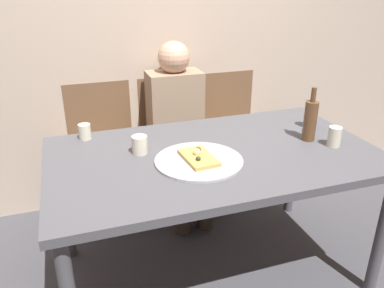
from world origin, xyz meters
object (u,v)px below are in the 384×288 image
at_px(pizza_tray, 199,161).
at_px(chair_right, 230,126).
at_px(soda_can, 310,117).
at_px(pizza_slice_last, 198,157).
at_px(chair_left, 103,142).
at_px(chair_middle, 173,133).
at_px(tumbler_far, 140,145).
at_px(tumbler_near, 85,132).
at_px(wine_glass, 334,137).
at_px(dining_table, 214,165).
at_px(guest_in_sweater, 179,123).
at_px(wine_bottle, 310,120).

distance_m(pizza_tray, chair_right, 1.14).
bearing_deg(soda_can, pizza_slice_last, -163.96).
bearing_deg(chair_left, chair_right, -180.00).
relative_size(pizza_tray, pizza_slice_last, 1.81).
bearing_deg(chair_middle, tumbler_far, 63.34).
bearing_deg(tumbler_near, pizza_tray, -43.39).
bearing_deg(wine_glass, soda_can, 81.73).
xyz_separation_m(tumbler_near, wine_glass, (1.20, -0.50, 0.01)).
relative_size(dining_table, pizza_slice_last, 7.05).
distance_m(pizza_slice_last, tumbler_near, 0.66).
relative_size(tumbler_far, guest_in_sweater, 0.08).
bearing_deg(soda_can, tumbler_far, -177.82).
relative_size(tumbler_near, soda_can, 0.68).
bearing_deg(chair_middle, dining_table, 87.95).
relative_size(wine_bottle, chair_middle, 0.32).
relative_size(wine_glass, chair_middle, 0.11).
xyz_separation_m(wine_bottle, tumbler_near, (-1.12, 0.39, -0.07)).
height_order(soda_can, chair_middle, chair_middle).
height_order(pizza_slice_last, chair_right, chair_right).
bearing_deg(dining_table, pizza_tray, -144.74).
relative_size(soda_can, guest_in_sweater, 0.10).
bearing_deg(pizza_slice_last, pizza_tray, -80.83).
bearing_deg(wine_bottle, tumbler_far, 172.33).
xyz_separation_m(chair_left, chair_middle, (0.50, 0.00, 0.00)).
bearing_deg(chair_left, wine_glass, 137.23).
relative_size(pizza_tray, guest_in_sweater, 0.36).
bearing_deg(soda_can, chair_right, 103.31).
xyz_separation_m(tumbler_near, chair_right, (1.07, 0.49, -0.28)).
distance_m(dining_table, pizza_tray, 0.16).
bearing_deg(pizza_slice_last, soda_can, 16.04).
bearing_deg(tumbler_far, guest_in_sweater, 57.93).
relative_size(tumbler_far, chair_left, 0.10).
bearing_deg(pizza_tray, chair_middle, 81.53).
relative_size(pizza_slice_last, chair_middle, 0.26).
height_order(pizza_tray, pizza_slice_last, pizza_slice_last).
bearing_deg(tumbler_far, tumbler_near, 131.39).
distance_m(soda_can, guest_in_sweater, 0.86).
bearing_deg(pizza_tray, tumbler_near, 136.61).
relative_size(pizza_slice_last, chair_left, 0.26).
distance_m(soda_can, chair_left, 1.36).
height_order(pizza_slice_last, chair_middle, chair_middle).
height_order(tumbler_near, chair_right, chair_right).
height_order(tumbler_far, soda_can, soda_can).
bearing_deg(pizza_tray, guest_in_sweater, 79.95).
height_order(soda_can, guest_in_sweater, guest_in_sweater).
distance_m(tumbler_near, chair_middle, 0.84).
relative_size(dining_table, guest_in_sweater, 1.39).
relative_size(wine_glass, chair_right, 0.11).
bearing_deg(wine_glass, tumbler_near, 157.25).
xyz_separation_m(dining_table, tumbler_near, (-0.59, 0.38, 0.12)).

